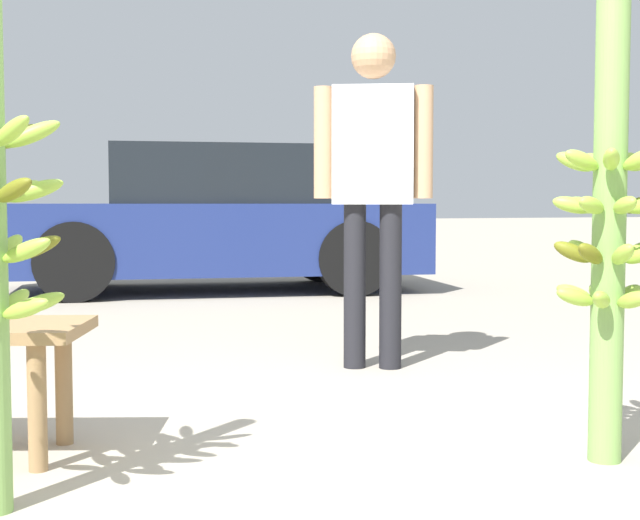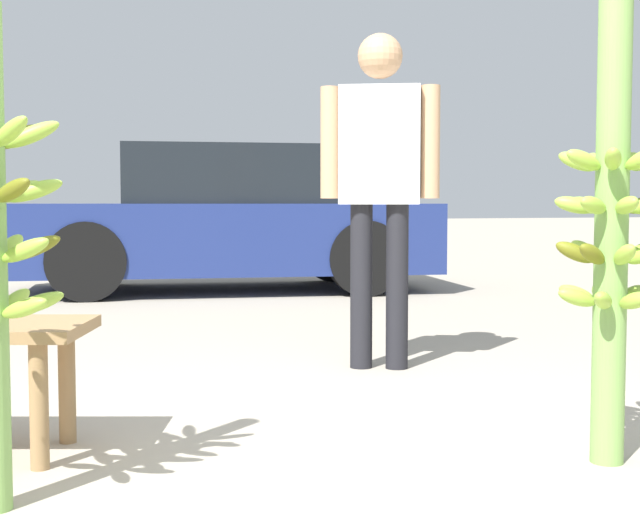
{
  "view_description": "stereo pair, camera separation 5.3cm",
  "coord_description": "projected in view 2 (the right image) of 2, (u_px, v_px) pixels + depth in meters",
  "views": [
    {
      "loc": [
        -0.89,
        -2.29,
        0.85
      ],
      "look_at": [
        0.07,
        0.32,
        0.67
      ],
      "focal_mm": 50.0,
      "sensor_mm": 36.0,
      "label": 1
    },
    {
      "loc": [
        -0.84,
        -2.31,
        0.85
      ],
      "look_at": [
        0.07,
        0.32,
        0.67
      ],
      "focal_mm": 50.0,
      "sensor_mm": 36.0,
      "label": 2
    }
  ],
  "objects": [
    {
      "name": "vendor_person",
      "position": [
        380.0,
        168.0,
        4.52
      ],
      "size": [
        0.59,
        0.35,
        1.7
      ],
      "rotation": [
        0.0,
        0.0,
        2.7
      ],
      "color": "black",
      "rests_on": "ground_plane"
    },
    {
      "name": "banana_stalk_center",
      "position": [
        611.0,
        229.0,
        2.87
      ],
      "size": [
        0.37,
        0.37,
        1.53
      ],
      "color": "#7AA851",
      "rests_on": "ground_plane"
    },
    {
      "name": "ground_plane",
      "position": [
        334.0,
        505.0,
        2.51
      ],
      "size": [
        80.0,
        80.0,
        0.0
      ],
      "primitive_type": "plane",
      "color": "#A89E8C"
    },
    {
      "name": "parked_car",
      "position": [
        227.0,
        221.0,
        8.62
      ],
      "size": [
        4.18,
        2.28,
        1.38
      ],
      "rotation": [
        0.0,
        0.0,
        1.42
      ],
      "color": "navy",
      "rests_on": "ground_plane"
    }
  ]
}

